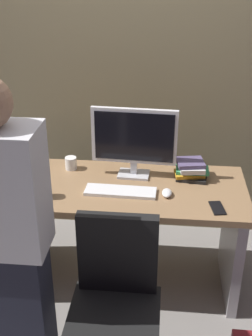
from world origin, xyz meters
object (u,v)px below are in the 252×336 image
(mouse, at_px, (167,193))
(book_stack, at_px, (191,170))
(cup_near_keyboard, at_px, (45,190))
(monitor, at_px, (134,139))
(desk, at_px, (127,217))
(keyboard, at_px, (120,191))
(cup_by_monitor, at_px, (71,163))
(office_chair, at_px, (115,317))
(cell_phone, at_px, (217,208))
(person_at_desk, at_px, (6,248))

(mouse, relative_size, book_stack, 0.45)
(cup_near_keyboard, bearing_deg, monitor, 33.23)
(desk, bearing_deg, book_stack, 20.05)
(keyboard, distance_m, cup_by_monitor, 0.47)
(keyboard, bearing_deg, office_chair, -84.37)
(keyboard, distance_m, cell_phone, 0.58)
(monitor, bearing_deg, keyboard, -104.60)
(cup_near_keyboard, xyz_separation_m, cup_by_monitor, (0.07, 0.38, -0.01))
(cup_near_keyboard, bearing_deg, cup_by_monitor, 79.33)
(office_chair, xyz_separation_m, cup_near_keyboard, (-0.48, 0.60, 0.36))
(desk, relative_size, person_at_desk, 0.91)
(person_at_desk, bearing_deg, cell_phone, 30.65)
(monitor, distance_m, keyboard, 0.35)
(person_at_desk, bearing_deg, book_stack, 47.70)
(mouse, height_order, cell_phone, mouse)
(cup_by_monitor, bearing_deg, office_chair, -67.20)
(monitor, height_order, keyboard, monitor)
(desk, height_order, monitor, monitor)
(cell_phone, bearing_deg, mouse, 147.59)
(monitor, xyz_separation_m, keyboard, (-0.06, -0.23, -0.25))
(keyboard, bearing_deg, desk, 73.41)
(cup_by_monitor, bearing_deg, person_at_desk, -94.45)
(cup_by_monitor, bearing_deg, monitor, -7.52)
(person_at_desk, bearing_deg, cup_near_keyboard, 89.38)
(cup_near_keyboard, relative_size, cup_by_monitor, 1.18)
(person_at_desk, height_order, monitor, person_at_desk)
(desk, bearing_deg, cell_phone, -21.73)
(desk, bearing_deg, person_at_desk, -120.20)
(mouse, relative_size, cell_phone, 0.69)
(person_at_desk, xyz_separation_m, mouse, (0.72, 0.72, -0.08))
(person_at_desk, distance_m, cell_phone, 1.18)
(mouse, bearing_deg, desk, 159.58)
(desk, xyz_separation_m, keyboard, (-0.03, -0.09, 0.24))
(cup_near_keyboard, xyz_separation_m, cell_phone, (1.00, -0.03, -0.05))
(person_at_desk, distance_m, mouse, 1.02)
(desk, distance_m, cup_near_keyboard, 0.57)
(person_at_desk, bearing_deg, keyboard, 58.48)
(desk, xyz_separation_m, mouse, (0.25, -0.09, 0.24))
(monitor, bearing_deg, book_stack, 0.20)
(office_chair, height_order, cup_near_keyboard, office_chair)
(desk, height_order, mouse, mouse)
(monitor, relative_size, cup_by_monitor, 6.46)
(office_chair, height_order, cell_phone, office_chair)
(keyboard, xyz_separation_m, cup_by_monitor, (-0.36, 0.29, 0.03))
(cup_by_monitor, height_order, book_stack, book_stack)
(desk, distance_m, person_at_desk, 1.00)
(desk, bearing_deg, keyboard, -108.25)
(desk, bearing_deg, cup_by_monitor, 153.03)
(cell_phone, bearing_deg, person_at_desk, -158.91)
(office_chair, bearing_deg, keyboard, 93.96)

